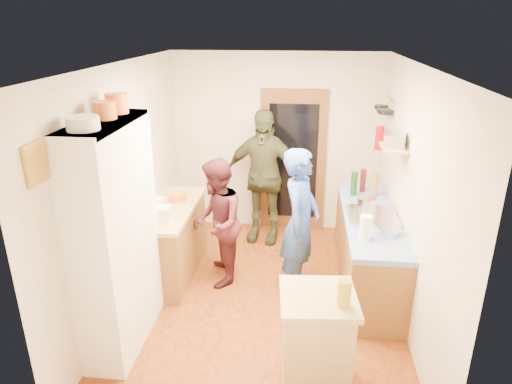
% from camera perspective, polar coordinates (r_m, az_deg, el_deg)
% --- Properties ---
extents(floor, '(3.00, 4.00, 0.02)m').
position_cam_1_polar(floor, '(5.39, 0.88, -13.21)').
color(floor, brown).
rests_on(floor, ground).
extents(ceiling, '(3.00, 4.00, 0.02)m').
position_cam_1_polar(ceiling, '(4.48, 1.07, 15.78)').
color(ceiling, silver).
rests_on(ceiling, ground).
extents(wall_back, '(3.00, 0.02, 2.60)m').
position_cam_1_polar(wall_back, '(6.69, 2.54, 6.05)').
color(wall_back, beige).
rests_on(wall_back, ground).
extents(wall_front, '(3.00, 0.02, 2.60)m').
position_cam_1_polar(wall_front, '(3.00, -2.63, -13.83)').
color(wall_front, beige).
rests_on(wall_front, ground).
extents(wall_left, '(0.02, 4.00, 2.60)m').
position_cam_1_polar(wall_left, '(5.13, -16.08, 0.57)').
color(wall_left, beige).
rests_on(wall_left, ground).
extents(wall_right, '(0.02, 4.00, 2.60)m').
position_cam_1_polar(wall_right, '(4.89, 18.88, -0.74)').
color(wall_right, beige).
rests_on(wall_right, ground).
extents(door_frame, '(0.95, 0.06, 2.10)m').
position_cam_1_polar(door_frame, '(6.71, 4.62, 3.83)').
color(door_frame, brown).
rests_on(door_frame, ground).
extents(door_glass, '(0.70, 0.02, 1.70)m').
position_cam_1_polar(door_glass, '(6.67, 4.61, 3.74)').
color(door_glass, black).
rests_on(door_glass, door_frame).
extents(hutch_body, '(0.40, 1.20, 2.20)m').
position_cam_1_polar(hutch_body, '(4.45, -17.03, -5.50)').
color(hutch_body, white).
rests_on(hutch_body, ground).
extents(hutch_top_shelf, '(0.40, 1.14, 0.04)m').
position_cam_1_polar(hutch_top_shelf, '(4.10, -18.62, 8.16)').
color(hutch_top_shelf, white).
rests_on(hutch_top_shelf, hutch_body).
extents(plate_stack, '(0.25, 0.25, 0.11)m').
position_cam_1_polar(plate_stack, '(3.79, -20.83, 8.04)').
color(plate_stack, white).
rests_on(plate_stack, hutch_top_shelf).
extents(orange_pot_a, '(0.19, 0.19, 0.15)m').
position_cam_1_polar(orange_pot_a, '(4.15, -18.36, 9.68)').
color(orange_pot_a, orange).
rests_on(orange_pot_a, hutch_top_shelf).
extents(orange_pot_b, '(0.20, 0.20, 0.18)m').
position_cam_1_polar(orange_pot_b, '(4.38, -17.02, 10.55)').
color(orange_pot_b, orange).
rests_on(orange_pot_b, hutch_top_shelf).
extents(left_counter_base, '(0.60, 1.40, 0.85)m').
position_cam_1_polar(left_counter_base, '(5.76, -10.71, -6.17)').
color(left_counter_base, brown).
rests_on(left_counter_base, ground).
extents(left_counter_top, '(0.64, 1.44, 0.05)m').
position_cam_1_polar(left_counter_top, '(5.57, -11.02, -2.04)').
color(left_counter_top, tan).
rests_on(left_counter_top, left_counter_base).
extents(toaster, '(0.29, 0.22, 0.20)m').
position_cam_1_polar(toaster, '(5.09, -12.12, -2.90)').
color(toaster, white).
rests_on(toaster, left_counter_top).
extents(kettle, '(0.19, 0.19, 0.18)m').
position_cam_1_polar(kettle, '(5.37, -12.21, -1.69)').
color(kettle, white).
rests_on(kettle, left_counter_top).
extents(orange_bowl, '(0.21, 0.21, 0.09)m').
position_cam_1_polar(orange_bowl, '(5.70, -9.73, -0.65)').
color(orange_bowl, orange).
rests_on(orange_bowl, left_counter_top).
extents(chopping_board, '(0.33, 0.27, 0.02)m').
position_cam_1_polar(chopping_board, '(6.00, -9.50, 0.13)').
color(chopping_board, tan).
rests_on(chopping_board, left_counter_top).
extents(right_counter_base, '(0.60, 2.20, 0.84)m').
position_cam_1_polar(right_counter_base, '(5.64, 13.72, -7.10)').
color(right_counter_base, brown).
rests_on(right_counter_base, ground).
extents(right_counter_top, '(0.62, 2.22, 0.06)m').
position_cam_1_polar(right_counter_top, '(5.45, 14.12, -2.91)').
color(right_counter_top, '#0E37AE').
rests_on(right_counter_top, right_counter_base).
extents(hob, '(0.55, 0.58, 0.04)m').
position_cam_1_polar(hob, '(5.33, 14.32, -2.89)').
color(hob, silver).
rests_on(hob, right_counter_top).
extents(pot_on_hob, '(0.22, 0.22, 0.14)m').
position_cam_1_polar(pot_on_hob, '(5.41, 13.70, -1.42)').
color(pot_on_hob, silver).
rests_on(pot_on_hob, hob).
extents(bottle_a, '(0.10, 0.10, 0.31)m').
position_cam_1_polar(bottle_a, '(5.89, 12.15, 1.03)').
color(bottle_a, '#143F14').
rests_on(bottle_a, right_counter_top).
extents(bottle_b, '(0.08, 0.08, 0.30)m').
position_cam_1_polar(bottle_b, '(6.06, 13.22, 1.45)').
color(bottle_b, '#591419').
rests_on(bottle_b, right_counter_top).
extents(bottle_c, '(0.08, 0.08, 0.31)m').
position_cam_1_polar(bottle_c, '(5.93, 14.64, 0.92)').
color(bottle_c, olive).
rests_on(bottle_c, right_counter_top).
extents(paper_towel, '(0.13, 0.13, 0.26)m').
position_cam_1_polar(paper_towel, '(4.74, 13.52, -4.39)').
color(paper_towel, white).
rests_on(paper_towel, right_counter_top).
extents(mixing_bowl, '(0.29, 0.29, 0.09)m').
position_cam_1_polar(mixing_bowl, '(4.95, 16.11, -4.62)').
color(mixing_bowl, silver).
rests_on(mixing_bowl, right_counter_top).
extents(island_base, '(0.59, 0.59, 0.86)m').
position_cam_1_polar(island_base, '(4.10, 7.47, -18.30)').
color(island_base, tan).
rests_on(island_base, ground).
extents(island_top, '(0.67, 0.67, 0.05)m').
position_cam_1_polar(island_top, '(3.83, 7.80, -13.01)').
color(island_top, tan).
rests_on(island_top, island_base).
extents(cutting_board, '(0.37, 0.31, 0.02)m').
position_cam_1_polar(cutting_board, '(3.86, 6.97, -12.48)').
color(cutting_board, white).
rests_on(cutting_board, island_top).
extents(oil_jar, '(0.12, 0.12, 0.22)m').
position_cam_1_polar(oil_jar, '(3.68, 10.95, -12.23)').
color(oil_jar, '#AD9E2D').
rests_on(oil_jar, island_top).
extents(pan_rail, '(0.02, 0.65, 0.02)m').
position_cam_1_polar(pan_rail, '(6.14, 16.34, 11.07)').
color(pan_rail, silver).
rests_on(pan_rail, wall_right).
extents(pan_hang_a, '(0.18, 0.18, 0.05)m').
position_cam_1_polar(pan_hang_a, '(5.98, 15.91, 9.60)').
color(pan_hang_a, black).
rests_on(pan_hang_a, pan_rail).
extents(pan_hang_b, '(0.16, 0.16, 0.05)m').
position_cam_1_polar(pan_hang_b, '(6.18, 15.61, 9.78)').
color(pan_hang_b, black).
rests_on(pan_hang_b, pan_rail).
extents(pan_hang_c, '(0.17, 0.17, 0.05)m').
position_cam_1_polar(pan_hang_c, '(6.37, 15.35, 10.22)').
color(pan_hang_c, black).
rests_on(pan_hang_c, pan_rail).
extents(wall_shelf, '(0.26, 0.42, 0.03)m').
position_cam_1_polar(wall_shelf, '(5.16, 16.87, 5.28)').
color(wall_shelf, tan).
rests_on(wall_shelf, wall_right).
extents(radio, '(0.28, 0.34, 0.15)m').
position_cam_1_polar(radio, '(5.14, 16.98, 6.25)').
color(radio, silver).
rests_on(radio, wall_shelf).
extents(ext_bracket, '(0.06, 0.10, 0.04)m').
position_cam_1_polar(ext_bracket, '(6.43, 15.64, 6.07)').
color(ext_bracket, black).
rests_on(ext_bracket, wall_right).
extents(fire_extinguisher, '(0.11, 0.11, 0.32)m').
position_cam_1_polar(fire_extinguisher, '(6.41, 15.15, 6.53)').
color(fire_extinguisher, red).
rests_on(fire_extinguisher, wall_right).
extents(picture_frame, '(0.03, 0.25, 0.30)m').
position_cam_1_polar(picture_frame, '(3.58, -25.81, 3.25)').
color(picture_frame, gold).
rests_on(picture_frame, wall_left).
extents(person_hob, '(0.57, 0.72, 1.73)m').
position_cam_1_polar(person_hob, '(5.10, 5.83, -4.08)').
color(person_hob, '#2D4DA3').
rests_on(person_hob, ground).
extents(person_left, '(0.68, 0.82, 1.54)m').
position_cam_1_polar(person_left, '(5.40, -4.59, -3.72)').
color(person_left, '#451A21').
rests_on(person_left, ground).
extents(person_back, '(1.18, 0.65, 1.90)m').
position_cam_1_polar(person_back, '(6.33, 0.97, 1.90)').
color(person_back, '#383A22').
rests_on(person_back, ground).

